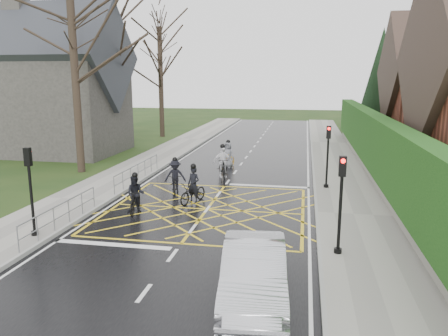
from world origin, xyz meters
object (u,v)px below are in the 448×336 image
(cyclist_front, at_px, (222,165))
(cyclist_back, at_px, (135,198))
(cyclist_rear, at_px, (193,190))
(cyclist_mid, at_px, (175,180))
(car, at_px, (254,272))
(cyclist_lead, at_px, (228,158))

(cyclist_front, bearing_deg, cyclist_back, -129.35)
(cyclist_back, distance_m, cyclist_front, 7.32)
(cyclist_rear, bearing_deg, cyclist_front, 106.99)
(cyclist_back, height_order, cyclist_mid, cyclist_mid)
(cyclist_rear, relative_size, car, 0.43)
(cyclist_mid, distance_m, car, 10.94)
(cyclist_mid, bearing_deg, car, -80.84)
(cyclist_lead, bearing_deg, cyclist_mid, -86.64)
(cyclist_back, xyz_separation_m, cyclist_lead, (2.16, 9.76, -0.04))
(cyclist_mid, xyz_separation_m, cyclist_front, (1.68, 3.51, 0.07))
(cyclist_rear, xyz_separation_m, cyclist_back, (-1.98, -1.85, 0.07))
(cyclist_front, xyz_separation_m, car, (3.30, -13.25, 0.03))
(cyclist_back, bearing_deg, cyclist_rear, 34.41)
(cyclist_rear, height_order, cyclist_back, cyclist_rear)
(cyclist_front, bearing_deg, cyclist_mid, -136.18)
(cyclist_rear, height_order, cyclist_mid, cyclist_rear)
(car, bearing_deg, cyclist_rear, 108.41)
(cyclist_rear, distance_m, cyclist_front, 5.10)
(cyclist_rear, distance_m, cyclist_mid, 2.05)
(cyclist_rear, bearing_deg, cyclist_mid, 151.02)
(cyclist_back, relative_size, cyclist_front, 0.89)
(cyclist_rear, xyz_separation_m, car, (3.67, -8.17, 0.16))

